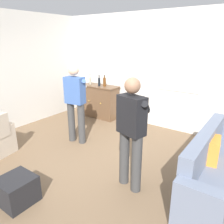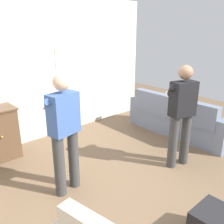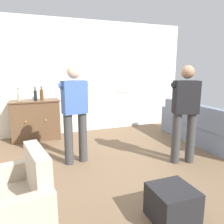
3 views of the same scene
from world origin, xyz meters
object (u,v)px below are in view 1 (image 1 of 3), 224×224
(ottoman, at_px, (17,190))
(person_standing_left, at_px, (76,100))
(couch, at_px, (213,166))
(bottle_wine_green, at_px, (99,82))
(sideboard_cabinet, at_px, (100,101))
(person_standing_right, at_px, (132,130))
(bottle_liquor_amber, at_px, (104,82))
(bottle_spirits_clear, at_px, (90,81))

(ottoman, height_order, person_standing_left, person_standing_left)
(couch, distance_m, ottoman, 2.86)
(bottle_wine_green, relative_size, person_standing_left, 0.19)
(sideboard_cabinet, height_order, person_standing_right, person_standing_right)
(couch, height_order, person_standing_right, person_standing_right)
(bottle_liquor_amber, relative_size, bottle_spirits_clear, 1.05)
(bottle_spirits_clear, xyz_separation_m, ottoman, (1.60, -3.40, -0.84))
(sideboard_cabinet, relative_size, ottoman, 2.40)
(bottle_liquor_amber, bearing_deg, bottle_spirits_clear, -175.04)
(couch, xyz_separation_m, bottle_spirits_clear, (-3.69, 1.46, 0.70))
(person_standing_right, bearing_deg, person_standing_left, 159.52)
(bottle_wine_green, bearing_deg, bottle_liquor_amber, 24.90)
(bottle_spirits_clear, bearing_deg, person_standing_left, -58.89)
(couch, bearing_deg, ottoman, -137.18)
(person_standing_left, distance_m, person_standing_right, 1.87)
(sideboard_cabinet, bearing_deg, bottle_liquor_amber, 4.53)
(couch, bearing_deg, bottle_wine_green, 156.75)
(bottle_liquor_amber, xyz_separation_m, ottoman, (1.11, -3.44, -0.86))
(sideboard_cabinet, relative_size, bottle_wine_green, 3.49)
(bottle_wine_green, xyz_separation_m, bottle_spirits_clear, (-0.35, 0.02, -0.01))
(sideboard_cabinet, xyz_separation_m, bottle_liquor_amber, (0.16, 0.01, 0.58))
(bottle_spirits_clear, bearing_deg, bottle_liquor_amber, 4.96)
(bottle_liquor_amber, bearing_deg, sideboard_cabinet, -175.47)
(bottle_spirits_clear, height_order, person_standing_right, person_standing_right)
(couch, bearing_deg, bottle_liquor_amber, 154.94)
(bottle_wine_green, height_order, bottle_liquor_amber, bottle_wine_green)
(bottle_spirits_clear, bearing_deg, sideboard_cabinet, 5.18)
(sideboard_cabinet, distance_m, bottle_liquor_amber, 0.61)
(ottoman, bearing_deg, bottle_wine_green, 110.33)
(sideboard_cabinet, height_order, bottle_liquor_amber, bottle_liquor_amber)
(bottle_wine_green, height_order, person_standing_left, person_standing_left)
(bottle_spirits_clear, distance_m, ottoman, 3.85)
(sideboard_cabinet, distance_m, bottle_wine_green, 0.58)
(couch, height_order, ottoman, couch)
(ottoman, bearing_deg, person_standing_left, 109.78)
(person_standing_left, bearing_deg, bottle_liquor_amber, 105.73)
(bottle_wine_green, height_order, bottle_spirits_clear, bottle_wine_green)
(person_standing_right, bearing_deg, sideboard_cabinet, 136.78)
(bottle_wine_green, bearing_deg, bottle_spirits_clear, 176.42)
(sideboard_cabinet, height_order, ottoman, sideboard_cabinet)
(bottle_spirits_clear, bearing_deg, person_standing_right, -39.26)
(person_standing_left, xyz_separation_m, person_standing_right, (1.75, -0.65, 0.00))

